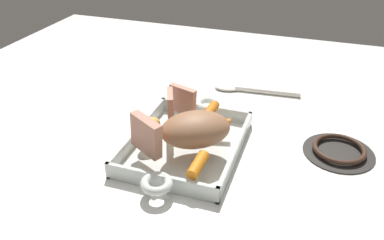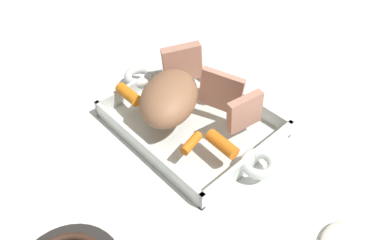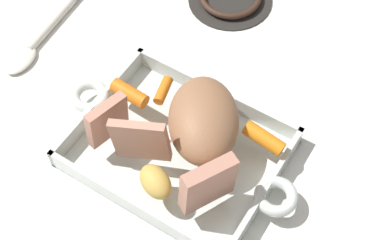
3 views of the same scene
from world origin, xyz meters
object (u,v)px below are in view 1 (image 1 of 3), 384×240
object	(u,v)px
pork_roast	(196,129)
potato_golden_small	(149,126)
roast_slice_outer	(146,135)
baby_carrot_long	(198,165)
roast_slice_thin	(182,100)
roast_slice_thick	(170,109)
stove_burner_rear	(339,150)
roasting_dish	(186,145)
baby_carrot_northwest	(220,122)
serving_spoon	(248,90)
baby_carrot_center_left	(211,110)

from	to	relation	value
pork_roast	potato_golden_small	world-z (taller)	pork_roast
roast_slice_outer	baby_carrot_long	world-z (taller)	roast_slice_outer
roast_slice_thin	roast_slice_thick	xyz separation A→B (m)	(0.06, -0.01, 0.01)
pork_roast	potato_golden_small	xyz separation A→B (m)	(-0.01, -0.11, -0.02)
stove_burner_rear	potato_golden_small	bearing A→B (deg)	-74.72
pork_roast	roast_slice_thick	world-z (taller)	roast_slice_thick
roasting_dish	baby_carrot_northwest	size ratio (longest dim) A/B	8.37
roast_slice_outer	baby_carrot_long	size ratio (longest dim) A/B	1.24
roast_slice_thin	baby_carrot_long	distance (m)	0.23
baby_carrot_northwest	potato_golden_small	world-z (taller)	potato_golden_small
roasting_dish	roast_slice_outer	size ratio (longest dim) A/B	5.00
roast_slice_thick	pork_roast	bearing A→B (deg)	54.67
roasting_dish	roast_slice_thin	bearing A→B (deg)	-155.73
pork_roast	stove_burner_rear	bearing A→B (deg)	112.15
roasting_dish	stove_burner_rear	distance (m)	0.35
roasting_dish	roast_slice_thick	world-z (taller)	roast_slice_thick
stove_burner_rear	serving_spoon	distance (m)	0.35
baby_carrot_center_left	roast_slice_outer	bearing A→B (deg)	-23.38
stove_burner_rear	serving_spoon	size ratio (longest dim) A/B	0.63
roast_slice_thin	roast_slice_thick	bearing A→B (deg)	-5.08
baby_carrot_center_left	potato_golden_small	world-z (taller)	potato_golden_small
roasting_dish	baby_carrot_long	xyz separation A→B (m)	(0.11, 0.06, 0.04)
roast_slice_thin	baby_carrot_northwest	world-z (taller)	roast_slice_thin
pork_roast	roast_slice_thick	size ratio (longest dim) A/B	1.86
roasting_dish	stove_burner_rear	bearing A→B (deg)	106.17
roast_slice_thick	potato_golden_small	size ratio (longest dim) A/B	1.40
roasting_dish	potato_golden_small	bearing A→B (deg)	-78.44
pork_roast	serving_spoon	distance (m)	0.37
baby_carrot_center_left	serving_spoon	size ratio (longest dim) A/B	0.24
roast_slice_outer	potato_golden_small	distance (m)	0.08
roast_slice_outer	baby_carrot_northwest	world-z (taller)	roast_slice_outer
roast_slice_thin	potato_golden_small	distance (m)	0.12
roast_slice_thick	baby_carrot_northwest	distance (m)	0.12
baby_carrot_center_left	roast_slice_thick	bearing A→B (deg)	-44.76
roasting_dish	serving_spoon	bearing A→B (deg)	167.47
roasting_dish	pork_roast	xyz separation A→B (m)	(0.03, 0.03, 0.06)
potato_golden_small	baby_carrot_center_left	bearing A→B (deg)	138.44
roast_slice_thick	baby_carrot_long	world-z (taller)	roast_slice_thick
pork_roast	serving_spoon	world-z (taller)	pork_roast
roast_slice_thin	roast_slice_outer	distance (m)	0.18
roast_slice_thick	serving_spoon	distance (m)	0.34
roast_slice_thin	baby_carrot_center_left	bearing A→B (deg)	99.43
roast_slice_thin	baby_carrot_long	bearing A→B (deg)	27.61
serving_spoon	baby_carrot_northwest	bearing A→B (deg)	82.60
baby_carrot_northwest	serving_spoon	xyz separation A→B (m)	(-0.27, 0.01, -0.04)
baby_carrot_long	pork_roast	bearing A→B (deg)	-158.41
potato_golden_small	stove_burner_rear	size ratio (longest dim) A/B	0.37
baby_carrot_northwest	roast_slice_outer	bearing A→B (deg)	-37.79
baby_carrot_long	serving_spoon	xyz separation A→B (m)	(-0.45, 0.01, -0.04)
roast_slice_thin	baby_carrot_center_left	size ratio (longest dim) A/B	1.13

